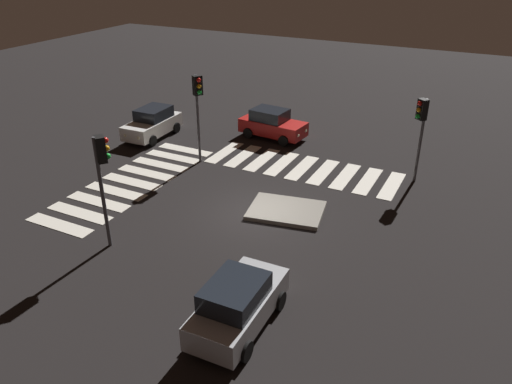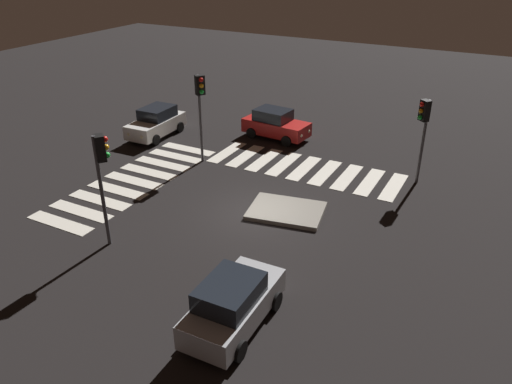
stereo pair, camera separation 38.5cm
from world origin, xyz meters
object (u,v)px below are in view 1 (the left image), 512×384
object	(u,v)px
car_white	(153,123)
traffic_island	(286,210)
traffic_light_north	(102,165)
traffic_light_east	(198,98)
car_silver	(238,304)
car_red	(272,124)
traffic_light_south	(421,120)

from	to	relation	value
car_white	traffic_island	bearing A→B (deg)	63.92
traffic_light_north	traffic_light_east	xyz separation A→B (m)	(1.25, -8.21, 0.14)
traffic_island	traffic_light_north	bearing A→B (deg)	47.21
traffic_island	car_silver	distance (m)	7.31
car_white	car_red	distance (m)	7.03
car_silver	traffic_light_north	xyz separation A→B (m)	(6.45, -1.80, 2.51)
traffic_island	car_red	bearing A→B (deg)	-60.93
car_white	car_silver	distance (m)	17.17
car_silver	traffic_light_north	world-z (taller)	traffic_light_north
car_white	traffic_light_east	distance (m)	5.66
car_red	traffic_light_north	bearing A→B (deg)	-86.64
traffic_light_north	traffic_light_south	world-z (taller)	traffic_light_north
traffic_light_south	car_white	bearing A→B (deg)	-46.58
car_white	car_red	xyz separation A→B (m)	(-6.34, -3.04, -0.01)
traffic_light_north	car_silver	bearing A→B (deg)	-66.83
traffic_light_north	car_red	bearing A→B (deg)	36.59
traffic_light_north	traffic_light_south	xyz separation A→B (m)	(-9.11, -10.89, -0.24)
traffic_island	car_red	size ratio (longest dim) A/B	0.87
car_white	car_silver	world-z (taller)	car_white
car_red	traffic_light_east	world-z (taller)	traffic_light_east
car_white	traffic_light_north	bearing A→B (deg)	28.17
traffic_island	car_red	distance (m)	9.10
traffic_light_south	traffic_light_north	bearing A→B (deg)	0.83
traffic_island	traffic_light_east	distance (m)	7.61
traffic_island	traffic_light_east	world-z (taller)	traffic_light_east
car_silver	traffic_light_north	distance (m)	7.15
car_white	traffic_light_south	size ratio (longest dim) A/B	0.98
car_white	traffic_light_south	bearing A→B (deg)	91.05
car_white	car_red	bearing A→B (deg)	114.00
traffic_light_north	traffic_light_east	distance (m)	8.31
car_silver	traffic_light_south	xyz separation A→B (m)	(-2.66, -12.69, 2.27)
car_silver	traffic_light_east	distance (m)	12.90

